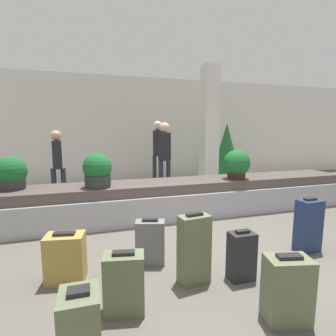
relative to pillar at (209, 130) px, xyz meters
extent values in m
plane|color=#59544C|center=(-1.59, -3.29, -1.60)|extent=(18.00, 18.00, 0.00)
cube|color=silver|center=(-1.59, 2.01, 0.00)|extent=(18.00, 0.06, 3.20)
cube|color=#9E9EA3|center=(-1.59, -1.57, -1.36)|extent=(7.85, 0.97, 0.48)
cube|color=#4C423D|center=(-1.59, -1.57, -1.04)|extent=(7.53, 0.81, 0.17)
cube|color=silver|center=(0.00, 0.00, 0.00)|extent=(0.39, 0.39, 3.20)
cube|color=navy|center=(-0.25, -3.53, -1.25)|extent=(0.32, 0.22, 0.69)
cube|color=black|center=(-0.25, -3.53, -0.89)|extent=(0.17, 0.08, 0.03)
cube|color=#232328|center=(-1.47, -3.86, -1.34)|extent=(0.27, 0.19, 0.52)
cube|color=black|center=(-1.47, -3.86, -1.06)|extent=(0.15, 0.07, 0.03)
cube|color=#5B6647|center=(-2.74, -4.01, -1.33)|extent=(0.38, 0.28, 0.54)
cube|color=black|center=(-2.74, -4.01, -1.05)|extent=(0.20, 0.11, 0.03)
cube|color=#A3843D|center=(-3.27, -3.33, -1.34)|extent=(0.43, 0.32, 0.51)
cube|color=black|center=(-3.27, -3.33, -1.07)|extent=(0.23, 0.13, 0.03)
cube|color=#5B6647|center=(-1.98, -3.76, -1.24)|extent=(0.34, 0.22, 0.73)
cube|color=black|center=(-1.98, -3.76, -0.86)|extent=(0.18, 0.08, 0.03)
cube|color=#5B6647|center=(-1.46, -4.52, -1.32)|extent=(0.41, 0.31, 0.56)
cube|color=black|center=(-1.46, -4.52, -1.02)|extent=(0.21, 0.13, 0.03)
cube|color=slate|center=(-2.32, -3.24, -1.34)|extent=(0.38, 0.27, 0.53)
cube|color=black|center=(-2.32, -3.24, -1.06)|extent=(0.20, 0.12, 0.03)
cube|color=black|center=(-3.08, -4.62, -0.95)|extent=(0.13, 0.09, 0.03)
cylinder|color=#2D2D2D|center=(-2.86, -1.70, -0.85)|extent=(0.42, 0.42, 0.20)
sphere|color=#195B28|center=(-2.86, -1.70, -0.61)|extent=(0.47, 0.47, 0.47)
cylinder|color=#381914|center=(-0.24, -1.72, -0.86)|extent=(0.34, 0.34, 0.17)
sphere|color=#195B28|center=(-0.24, -1.72, -0.63)|extent=(0.51, 0.51, 0.51)
cylinder|color=#2D2D2D|center=(-4.20, -1.44, -0.87)|extent=(0.41, 0.41, 0.15)
sphere|color=#195B28|center=(-4.20, -1.44, -0.66)|extent=(0.49, 0.49, 0.49)
cylinder|color=#282833|center=(-3.74, -0.02, -1.22)|extent=(0.11, 0.11, 0.76)
cylinder|color=#282833|center=(-3.54, -0.02, -1.22)|extent=(0.11, 0.11, 0.76)
cube|color=#232328|center=(-3.64, -0.02, -0.53)|extent=(0.20, 0.33, 0.61)
sphere|color=tan|center=(-3.64, -0.02, -0.12)|extent=(0.22, 0.22, 0.22)
cylinder|color=#282833|center=(-1.21, 0.98, -1.16)|extent=(0.11, 0.11, 0.89)
cylinder|color=#282833|center=(-1.01, 0.98, -1.16)|extent=(0.11, 0.11, 0.89)
cube|color=#232328|center=(-1.11, 0.98, -0.36)|extent=(0.21, 0.33, 0.70)
sphere|color=beige|center=(-1.11, 0.98, 0.12)|extent=(0.26, 0.26, 0.26)
cylinder|color=#282833|center=(-1.28, 0.06, -1.17)|extent=(0.11, 0.11, 0.86)
cylinder|color=#282833|center=(-1.08, 0.06, -1.17)|extent=(0.11, 0.11, 0.86)
cube|color=#232328|center=(-1.18, 0.06, -0.40)|extent=(0.35, 0.35, 0.68)
sphere|color=beige|center=(-1.18, 0.06, 0.06)|extent=(0.25, 0.25, 0.25)
cylinder|color=#4C331E|center=(0.99, 0.85, -1.51)|extent=(0.16, 0.16, 0.18)
cone|color=#195623|center=(0.99, 0.85, -0.60)|extent=(0.92, 0.92, 1.63)
camera|label=1|loc=(-2.99, -6.15, 0.00)|focal=28.00mm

